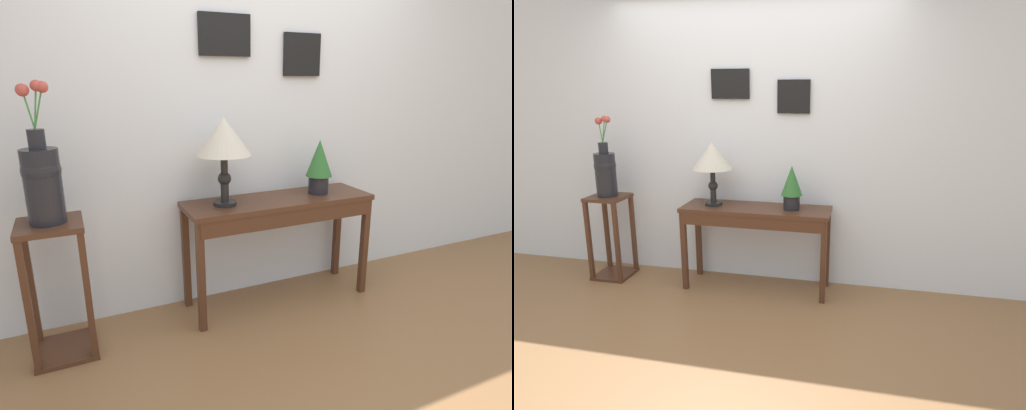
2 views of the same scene
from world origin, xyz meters
TOP-DOWN VIEW (x-y plane):
  - ground_plane at (0.00, 0.00)m, footprint 12.00×12.00m
  - back_wall_with_art at (0.00, 1.37)m, footprint 9.00×0.13m
  - console_table at (0.09, 1.05)m, footprint 1.29×0.40m
  - table_lamp at (-0.30, 1.08)m, footprint 0.34×0.34m
  - potted_plant_on_console at (0.40, 1.08)m, footprint 0.18×0.18m
  - pedestal_stand_left at (-1.31, 1.03)m, footprint 0.33×0.33m
  - flower_vase_tall at (-1.31, 1.03)m, footprint 0.19×0.19m

SIDE VIEW (x-z plane):
  - ground_plane at x=0.00m, z-range -0.01..0.00m
  - pedestal_stand_left at x=-1.31m, z-range 0.00..0.79m
  - console_table at x=0.09m, z-range 0.27..1.02m
  - potted_plant_on_console at x=0.40m, z-range 0.77..1.15m
  - flower_vase_tall at x=-1.31m, z-range 0.68..1.40m
  - table_lamp at x=-0.30m, z-range 0.89..1.44m
  - back_wall_with_art at x=0.00m, z-range 0.00..2.80m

